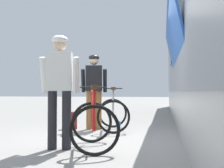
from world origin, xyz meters
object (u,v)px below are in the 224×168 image
object	(u,v)px
cyclist_near_in_dark	(94,85)
cyclist_far_in_white	(60,81)
bicycle_near_silver	(113,113)
backpack_on_platform	(71,120)
bicycle_far_red	(93,123)
water_bottle_near_the_bikes	(119,127)

from	to	relation	value
cyclist_near_in_dark	cyclist_far_in_white	world-z (taller)	same
bicycle_near_silver	backpack_on_platform	world-z (taller)	bicycle_near_silver
bicycle_far_red	water_bottle_near_the_bikes	xyz separation A→B (m)	(0.11, 1.85, -0.28)
cyclist_far_in_white	bicycle_near_silver	xyz separation A→B (m)	(0.44, 2.21, -0.65)
bicycle_near_silver	backpack_on_platform	bearing A→B (deg)	175.75
cyclist_near_in_dark	water_bottle_near_the_bikes	world-z (taller)	cyclist_near_in_dark
backpack_on_platform	cyclist_far_in_white	bearing A→B (deg)	-97.50
backpack_on_platform	bicycle_far_red	bearing A→B (deg)	-85.06
bicycle_near_silver	water_bottle_near_the_bikes	distance (m)	0.40
cyclist_near_in_dark	bicycle_near_silver	world-z (taller)	cyclist_near_in_dark
cyclist_near_in_dark	cyclist_far_in_white	distance (m)	2.32
cyclist_far_in_white	bicycle_near_silver	world-z (taller)	cyclist_far_in_white
cyclist_far_in_white	water_bottle_near_the_bikes	xyz separation A→B (m)	(0.61, 1.99, -0.94)
cyclist_near_in_dark	backpack_on_platform	distance (m)	1.02
water_bottle_near_the_bikes	cyclist_near_in_dark	bearing A→B (deg)	153.27
cyclist_near_in_dark	bicycle_far_red	size ratio (longest dim) A/B	1.43
cyclist_near_in_dark	water_bottle_near_the_bikes	distance (m)	1.18
cyclist_far_in_white	cyclist_near_in_dark	bearing A→B (deg)	90.98
bicycle_far_red	bicycle_near_silver	bearing A→B (deg)	91.72
bicycle_far_red	water_bottle_near_the_bikes	size ratio (longest dim) A/B	5.25
cyclist_far_in_white	bicycle_far_red	size ratio (longest dim) A/B	1.43
cyclist_near_in_dark	bicycle_far_red	distance (m)	2.34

